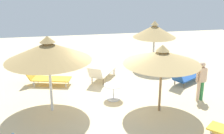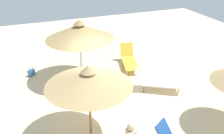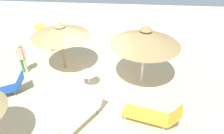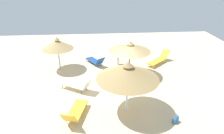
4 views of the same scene
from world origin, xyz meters
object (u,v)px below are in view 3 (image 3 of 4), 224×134
(lounge_chair_near_right, at_px, (154,115))
(side_table_round, at_px, (89,77))
(lounge_chair_far_left, at_px, (47,38))
(lounge_chair_far_right, at_px, (83,112))
(person_standing_edge, at_px, (22,57))
(parasol_umbrella_near_left, at_px, (60,31))
(handbag, at_px, (159,55))
(lounge_chair_front, at_px, (4,89))
(parasol_umbrella_center, at_px, (145,37))

(lounge_chair_near_right, xyz_separation_m, side_table_round, (-2.02, -2.70, 0.05))
(lounge_chair_far_left, xyz_separation_m, lounge_chair_far_right, (5.91, 3.45, 0.05))
(person_standing_edge, xyz_separation_m, side_table_round, (0.67, 3.28, -0.45))
(lounge_chair_far_right, bearing_deg, parasol_umbrella_near_left, -154.01)
(parasol_umbrella_near_left, relative_size, lounge_chair_far_left, 1.26)
(lounge_chair_near_right, bearing_deg, parasol_umbrella_near_left, -128.07)
(lounge_chair_far_left, xyz_separation_m, handbag, (1.16, 6.65, -0.18))
(lounge_chair_far_left, distance_m, lounge_chair_near_right, 8.37)
(lounge_chair_front, relative_size, person_standing_edge, 1.22)
(lounge_chair_far_left, relative_size, lounge_chair_front, 1.10)
(parasol_umbrella_near_left, distance_m, person_standing_edge, 2.23)
(parasol_umbrella_center, xyz_separation_m, side_table_round, (0.50, -2.35, -1.79))
(parasol_umbrella_near_left, xyz_separation_m, lounge_chair_far_left, (-2.60, -1.84, -1.67))
(parasol_umbrella_near_left, distance_m, parasol_umbrella_center, 3.87)
(lounge_chair_near_right, distance_m, person_standing_edge, 6.58)
(parasol_umbrella_near_left, xyz_separation_m, handbag, (-1.43, 4.82, -1.84))
(parasol_umbrella_center, bearing_deg, lounge_chair_far_left, -120.52)
(side_table_round, bearing_deg, person_standing_edge, -101.57)
(parasol_umbrella_near_left, bearing_deg, side_table_round, 49.66)
(side_table_round, bearing_deg, lounge_chair_far_left, -139.36)
(lounge_chair_far_left, relative_size, person_standing_edge, 1.35)
(lounge_chair_far_left, bearing_deg, parasol_umbrella_near_left, 35.27)
(parasol_umbrella_near_left, distance_m, lounge_chair_front, 3.42)
(parasol_umbrella_near_left, height_order, parasol_umbrella_center, parasol_umbrella_center)
(lounge_chair_far_left, distance_m, handbag, 6.76)
(lounge_chair_far_left, height_order, person_standing_edge, person_standing_edge)
(lounge_chair_far_right, relative_size, side_table_round, 2.65)
(person_standing_edge, xyz_separation_m, handbag, (-1.99, 6.66, -0.71))
(lounge_chair_far_left, height_order, lounge_chair_far_right, lounge_chair_far_right)
(lounge_chair_near_right, bearing_deg, lounge_chair_far_right, -88.52)
(lounge_chair_front, xyz_separation_m, person_standing_edge, (-1.69, 0.12, 0.55))
(parasol_umbrella_near_left, bearing_deg, lounge_chair_far_right, 25.99)
(lounge_chair_near_right, height_order, lounge_chair_front, lounge_chair_near_right)
(parasol_umbrella_center, height_order, lounge_chair_far_right, parasol_umbrella_center)
(lounge_chair_far_left, distance_m, side_table_round, 5.04)
(lounge_chair_near_right, distance_m, handbag, 4.73)
(handbag, height_order, side_table_round, side_table_round)
(side_table_round, bearing_deg, handbag, 128.27)
(lounge_chair_far_left, bearing_deg, person_standing_edge, -0.02)
(lounge_chair_far_left, relative_size, lounge_chair_far_right, 1.06)
(lounge_chair_near_right, bearing_deg, lounge_chair_front, -99.37)
(lounge_chair_front, relative_size, side_table_round, 2.55)
(lounge_chair_front, relative_size, lounge_chair_far_right, 0.96)
(parasol_umbrella_near_left, relative_size, lounge_chair_front, 1.38)
(parasol_umbrella_near_left, bearing_deg, parasol_umbrella_center, 79.17)
(parasol_umbrella_near_left, bearing_deg, lounge_chair_front, -41.07)
(parasol_umbrella_center, bearing_deg, handbag, 154.73)
(lounge_chair_far_left, distance_m, lounge_chair_front, 4.84)
(lounge_chair_far_left, bearing_deg, parasol_umbrella_center, 59.48)
(parasol_umbrella_center, bearing_deg, person_standing_edge, -91.74)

